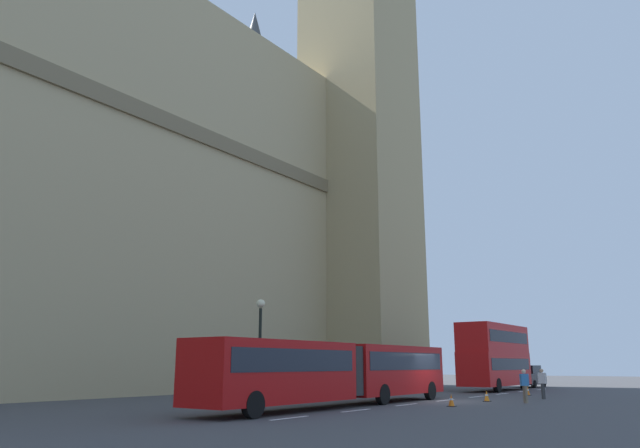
# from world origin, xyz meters

# --- Properties ---
(ground_plane) EXTENTS (160.00, 160.00, 0.00)m
(ground_plane) POSITION_xyz_m (0.00, 0.00, 0.00)
(ground_plane) COLOR #424244
(lane_centre_marking) EXTENTS (34.40, 0.16, 0.01)m
(lane_centre_marking) POSITION_xyz_m (3.08, 0.00, 0.00)
(lane_centre_marking) COLOR silver
(lane_centre_marking) RESTS_ON ground_plane
(clock_tower) EXTENTS (10.73, 10.73, 74.32)m
(clock_tower) POSITION_xyz_m (18.29, 15.99, 38.97)
(clock_tower) COLOR tan
(clock_tower) RESTS_ON ground_plane
(articulated_bus) EXTENTS (18.07, 2.54, 2.90)m
(articulated_bus) POSITION_xyz_m (-6.74, 1.99, 1.75)
(articulated_bus) COLOR #B20F0F
(articulated_bus) RESTS_ON ground_plane
(double_decker_bus) EXTENTS (9.34, 2.54, 4.90)m
(double_decker_bus) POSITION_xyz_m (14.62, 2.00, 2.71)
(double_decker_bus) COLOR red
(double_decker_bus) RESTS_ON ground_plane
(sedan_lead) EXTENTS (4.40, 1.86, 1.85)m
(sedan_lead) POSITION_xyz_m (23.05, 2.11, 0.91)
(sedan_lead) COLOR black
(sedan_lead) RESTS_ON ground_plane
(traffic_cone_west) EXTENTS (0.36, 0.36, 0.58)m
(traffic_cone_west) POSITION_xyz_m (-3.70, -2.33, 0.28)
(traffic_cone_west) COLOR black
(traffic_cone_west) RESTS_ON ground_plane
(traffic_cone_middle) EXTENTS (0.36, 0.36, 0.58)m
(traffic_cone_middle) POSITION_xyz_m (1.10, -2.26, 0.28)
(traffic_cone_middle) COLOR black
(traffic_cone_middle) RESTS_ON ground_plane
(traffic_cone_east) EXTENTS (0.36, 0.36, 0.58)m
(traffic_cone_east) POSITION_xyz_m (8.92, -2.06, 0.28)
(traffic_cone_east) COLOR black
(traffic_cone_east) RESTS_ON ground_plane
(street_lamp) EXTENTS (0.44, 0.44, 5.27)m
(street_lamp) POSITION_xyz_m (-7.36, 6.50, 3.06)
(street_lamp) COLOR black
(street_lamp) RESTS_ON ground_plane
(pedestrian_near_cones) EXTENTS (0.44, 0.46, 1.69)m
(pedestrian_near_cones) POSITION_xyz_m (1.01, -4.36, 0.91)
(pedestrian_near_cones) COLOR #726651
(pedestrian_near_cones) RESTS_ON ground_plane
(pedestrian_by_kerb) EXTENTS (0.36, 0.40, 1.69)m
(pedestrian_by_kerb) POSITION_xyz_m (5.33, -4.05, 0.91)
(pedestrian_by_kerb) COLOR #333333
(pedestrian_by_kerb) RESTS_ON ground_plane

